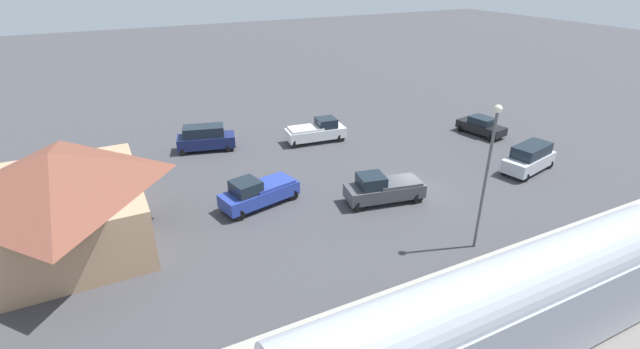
# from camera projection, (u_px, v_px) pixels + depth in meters

# --- Properties ---
(ground_plane) EXTENTS (200.00, 200.00, 0.00)m
(ground_plane) POSITION_uv_depth(u_px,v_px,m) (411.00, 192.00, 32.67)
(ground_plane) COLOR #424247
(railway_track) EXTENTS (4.80, 70.00, 0.30)m
(railway_track) POSITION_uv_depth(u_px,v_px,m) (592.00, 313.00, 21.36)
(railway_track) COLOR slate
(railway_track) RESTS_ON ground
(platform) EXTENTS (3.20, 46.00, 0.30)m
(platform) POSITION_uv_depth(u_px,v_px,m) (524.00, 266.00, 24.56)
(platform) COLOR #A8A399
(platform) RESTS_ON ground
(station_building) EXTENTS (11.39, 9.37, 5.74)m
(station_building) POSITION_uv_depth(u_px,v_px,m) (60.00, 198.00, 25.68)
(station_building) COLOR tan
(station_building) RESTS_ON ground
(sedan_black) EXTENTS (4.76, 2.86, 1.74)m
(sedan_black) POSITION_uv_depth(u_px,v_px,m) (481.00, 126.00, 43.02)
(sedan_black) COLOR black
(sedan_black) RESTS_ON ground
(pickup_blue) EXTENTS (3.13, 5.70, 2.14)m
(pickup_blue) POSITION_uv_depth(u_px,v_px,m) (258.00, 192.00, 30.44)
(pickup_blue) COLOR #283D9E
(pickup_blue) RESTS_ON ground
(suv_navy) EXTENTS (3.10, 5.23, 2.22)m
(suv_navy) POSITION_uv_depth(u_px,v_px,m) (205.00, 138.00, 39.39)
(suv_navy) COLOR navy
(suv_navy) RESTS_ON ground
(pickup_white) EXTENTS (2.52, 5.58, 2.14)m
(pickup_white) POSITION_uv_depth(u_px,v_px,m) (317.00, 131.00, 41.29)
(pickup_white) COLOR white
(pickup_white) RESTS_ON ground
(pickup_charcoal) EXTENTS (2.94, 5.67, 2.14)m
(pickup_charcoal) POSITION_uv_depth(u_px,v_px,m) (383.00, 188.00, 30.95)
(pickup_charcoal) COLOR #47494F
(pickup_charcoal) RESTS_ON ground
(suv_silver) EXTENTS (2.98, 5.21, 2.22)m
(suv_silver) POSITION_uv_depth(u_px,v_px,m) (529.00, 158.00, 35.40)
(suv_silver) COLOR silver
(suv_silver) RESTS_ON ground
(light_pole_near_platform) EXTENTS (0.44, 0.44, 8.60)m
(light_pole_near_platform) POSITION_uv_depth(u_px,v_px,m) (488.00, 163.00, 24.21)
(light_pole_near_platform) COLOR #515156
(light_pole_near_platform) RESTS_ON ground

